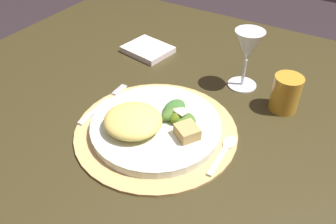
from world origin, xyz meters
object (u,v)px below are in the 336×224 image
object	(u,v)px
wine_glass	(248,48)
napkin	(148,50)
spoon	(226,148)
fork	(101,105)
amber_tumbler	(286,93)
dinner_plate	(156,126)
dining_table	(195,149)

from	to	relation	value
wine_glass	napkin	bearing A→B (deg)	176.19
spoon	wine_glass	bearing A→B (deg)	104.11
fork	napkin	xyz separation A→B (m)	(-0.06, 0.28, -0.00)
wine_glass	amber_tumbler	distance (m)	0.14
wine_glass	fork	bearing A→B (deg)	-133.41
dinner_plate	spoon	distance (m)	0.15
dinner_plate	spoon	world-z (taller)	dinner_plate
spoon	amber_tumbler	world-z (taller)	amber_tumbler
dinner_plate	fork	size ratio (longest dim) A/B	1.62
dinner_plate	wine_glass	bearing A→B (deg)	70.57
napkin	wine_glass	bearing A→B (deg)	-3.81
dinner_plate	spoon	bearing A→B (deg)	8.69
dinner_plate	amber_tumbler	size ratio (longest dim) A/B	3.23
dining_table	spoon	distance (m)	0.18
spoon	napkin	size ratio (longest dim) A/B	0.97
napkin	amber_tumbler	world-z (taller)	amber_tumbler
wine_glass	dinner_plate	bearing A→B (deg)	-109.43
dinner_plate	amber_tumbler	world-z (taller)	amber_tumbler
dining_table	fork	distance (m)	0.25
spoon	napkin	bearing A→B (deg)	144.48
dining_table	dinner_plate	size ratio (longest dim) A/B	5.03
spoon	napkin	xyz separation A→B (m)	(-0.36, 0.26, -0.00)
dining_table	wine_glass	size ratio (longest dim) A/B	9.29
spoon	amber_tumbler	size ratio (longest dim) A/B	1.44
dinner_plate	dining_table	bearing A→B (deg)	63.46
dining_table	wine_glass	xyz separation A→B (m)	(0.04, 0.16, 0.22)
wine_glass	dining_table	bearing A→B (deg)	-104.82
dining_table	wine_glass	bearing A→B (deg)	75.18
napkin	wine_glass	world-z (taller)	wine_glass
spoon	wine_glass	world-z (taller)	wine_glass
dinner_plate	napkin	distance (m)	0.35
dining_table	amber_tumbler	bearing A→B (deg)	37.72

